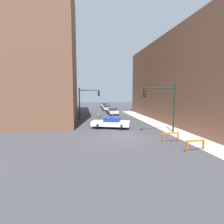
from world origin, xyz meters
The scene contains 13 objects.
ground_plane centered at (0.00, 0.00, 0.00)m, with size 120.00×120.00×0.00m, color #38383D.
sidewalk_right centered at (6.20, 0.00, 0.06)m, with size 2.40×44.00×0.12m.
building_corner_left centered at (-12.00, 14.00, 11.27)m, with size 14.00×20.00×22.54m.
building_right centered at (13.40, 8.00, 6.25)m, with size 12.00×28.00×12.50m.
traffic_light_near centered at (4.73, 1.01, 3.53)m, with size 3.64×0.35×5.20m.
traffic_light_far centered at (-3.30, 12.60, 3.40)m, with size 3.44×0.35×5.20m.
police_car centered at (-0.47, 4.69, 0.72)m, with size 5.05×3.26×1.52m.
parked_car_near centered at (2.11, 17.96, 0.67)m, with size 2.30×4.31×1.31m.
parked_car_mid centered at (1.98, 25.61, 0.67)m, with size 2.34×4.34×1.31m.
parked_car_far centered at (2.42, 33.33, 0.67)m, with size 2.38×4.36×1.31m.
pedestrian_crossing centered at (-1.86, 6.53, 0.86)m, with size 0.50×0.50×1.66m.
barrier_front centered at (4.38, -4.94, 0.62)m, with size 1.60×0.22×0.90m.
barrier_mid centered at (3.84, -2.26, 0.62)m, with size 1.60×0.18×0.90m.
Camera 1 is at (-4.06, -16.53, 4.52)m, focal length 28.00 mm.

